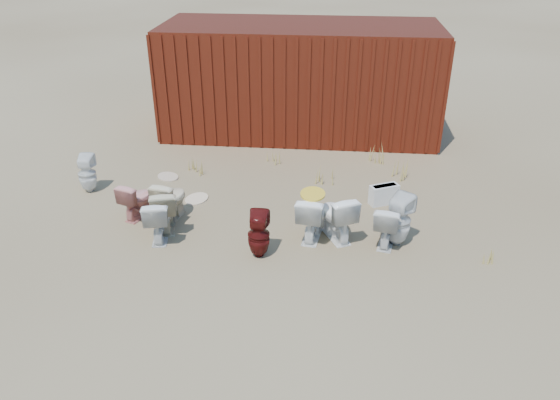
# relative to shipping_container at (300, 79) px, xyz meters

# --- Properties ---
(ground) EXTENTS (100.00, 100.00, 0.00)m
(ground) POSITION_rel_shipping_container_xyz_m (0.00, -5.20, -1.20)
(ground) COLOR brown
(ground) RESTS_ON ground
(shipping_container) EXTENTS (6.00, 2.40, 2.40)m
(shipping_container) POSITION_rel_shipping_container_xyz_m (0.00, 0.00, 0.00)
(shipping_container) COLOR #531E0D
(shipping_container) RESTS_ON ground
(toilet_front_a) EXTENTS (0.50, 0.74, 0.70)m
(toilet_front_a) POSITION_rel_shipping_container_xyz_m (-1.84, -5.02, -0.85)
(toilet_front_a) COLOR silver
(toilet_front_a) RESTS_ON ground
(toilet_front_pink) EXTENTS (0.55, 0.71, 0.64)m
(toilet_front_pink) POSITION_rel_shipping_container_xyz_m (-2.40, -4.38, -0.88)
(toilet_front_pink) COLOR tan
(toilet_front_pink) RESTS_ON ground
(toilet_front_c) EXTENTS (0.71, 0.86, 0.76)m
(toilet_front_c) POSITION_rel_shipping_container_xyz_m (0.89, -4.72, -0.82)
(toilet_front_c) COLOR white
(toilet_front_c) RESTS_ON ground
(toilet_front_maroon) EXTENTS (0.33, 0.33, 0.72)m
(toilet_front_maroon) POSITION_rel_shipping_container_xyz_m (-0.24, -5.35, -0.84)
(toilet_front_maroon) COLOR #500F0D
(toilet_front_maroon) RESTS_ON ground
(toilet_front_e) EXTENTS (0.51, 0.73, 0.68)m
(toilet_front_e) POSITION_rel_shipping_container_xyz_m (1.66, -4.82, -0.86)
(toilet_front_e) COLOR silver
(toilet_front_e) RESTS_ON ground
(toilet_back_a) EXTENTS (0.35, 0.35, 0.70)m
(toilet_back_a) POSITION_rel_shipping_container_xyz_m (-3.60, -3.55, -0.85)
(toilet_back_a) COLOR white
(toilet_back_a) RESTS_ON ground
(toilet_back_beige_left) EXTENTS (0.53, 0.76, 0.70)m
(toilet_back_beige_left) POSITION_rel_shipping_container_xyz_m (-1.83, -4.38, -0.85)
(toilet_back_beige_left) COLOR beige
(toilet_back_beige_left) RESTS_ON ground
(toilet_back_beige_right) EXTENTS (0.56, 0.79, 0.73)m
(toilet_back_beige_right) POSITION_rel_shipping_container_xyz_m (-1.82, -4.72, -0.84)
(toilet_back_beige_right) COLOR #BCAF8A
(toilet_back_beige_right) RESTS_ON ground
(toilet_back_yellowlid) EXTENTS (0.52, 0.79, 0.75)m
(toilet_back_yellowlid) POSITION_rel_shipping_container_xyz_m (0.51, -4.75, -0.83)
(toilet_back_yellowlid) COLOR white
(toilet_back_yellowlid) RESTS_ON ground
(toilet_back_e) EXTENTS (0.52, 0.52, 0.82)m
(toilet_back_e) POSITION_rel_shipping_container_xyz_m (1.82, -4.81, -0.79)
(toilet_back_e) COLOR white
(toilet_back_e) RESTS_ON ground
(yellow_lid) EXTENTS (0.38, 0.47, 0.02)m
(yellow_lid) POSITION_rel_shipping_container_xyz_m (0.51, -4.75, -0.44)
(yellow_lid) COLOR gold
(yellow_lid) RESTS_ON toilet_back_yellowlid
(loose_tank) EXTENTS (0.54, 0.40, 0.35)m
(loose_tank) POSITION_rel_shipping_container_xyz_m (1.71, -3.51, -1.02)
(loose_tank) COLOR silver
(loose_tank) RESTS_ON ground
(loose_lid_near) EXTENTS (0.50, 0.58, 0.02)m
(loose_lid_near) POSITION_rel_shipping_container_xyz_m (-1.58, -3.69, -1.19)
(loose_lid_near) COLOR beige
(loose_lid_near) RESTS_ON ground
(loose_lid_far) EXTENTS (0.59, 0.58, 0.02)m
(loose_lid_far) POSITION_rel_shipping_container_xyz_m (-2.34, -2.85, -1.19)
(loose_lid_far) COLOR tan
(loose_lid_far) RESTS_ON ground
(weed_clump_a) EXTENTS (0.36, 0.36, 0.26)m
(weed_clump_a) POSITION_rel_shipping_container_xyz_m (-1.84, -2.57, -1.07)
(weed_clump_a) COLOR #9F8B3F
(weed_clump_a) RESTS_ON ground
(weed_clump_b) EXTENTS (0.32, 0.32, 0.27)m
(weed_clump_b) POSITION_rel_shipping_container_xyz_m (0.67, -2.75, -1.06)
(weed_clump_b) COLOR #9F8B3F
(weed_clump_b) RESTS_ON ground
(weed_clump_c) EXTENTS (0.36, 0.36, 0.34)m
(weed_clump_c) POSITION_rel_shipping_container_xyz_m (2.11, -2.42, -1.03)
(weed_clump_c) COLOR #9F8B3F
(weed_clump_c) RESTS_ON ground
(weed_clump_d) EXTENTS (0.30, 0.30, 0.27)m
(weed_clump_d) POSITION_rel_shipping_container_xyz_m (-0.41, -1.95, -1.06)
(weed_clump_d) COLOR #9F8B3F
(weed_clump_d) RESTS_ON ground
(weed_clump_e) EXTENTS (0.34, 0.34, 0.34)m
(weed_clump_e) POSITION_rel_shipping_container_xyz_m (1.67, -1.70, -1.03)
(weed_clump_e) COLOR #9F8B3F
(weed_clump_e) RESTS_ON ground
(weed_clump_f) EXTENTS (0.28, 0.28, 0.25)m
(weed_clump_f) POSITION_rel_shipping_container_xyz_m (3.11, -5.12, -1.08)
(weed_clump_f) COLOR #9F8B3F
(weed_clump_f) RESTS_ON ground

